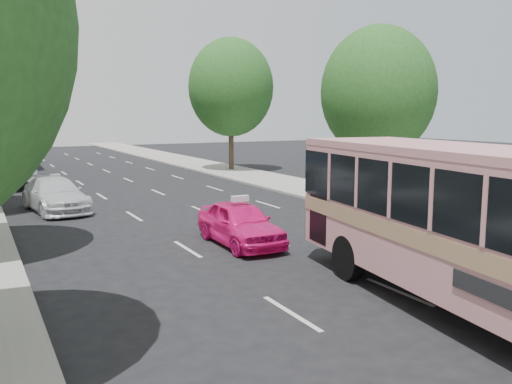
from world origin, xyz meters
TOP-DOWN VIEW (x-y plane):
  - ground at (0.00, 0.00)m, footprint 120.00×120.00m
  - sidewalk_right at (8.50, 20.00)m, footprint 4.00×90.00m
  - tree_right_near at (8.78, 7.94)m, footprint 5.10×5.10m
  - tree_right_far at (9.08, 23.94)m, footprint 6.00×6.00m
  - pink_bus at (1.30, -4.00)m, footprint 4.06×10.91m
  - pink_taxi at (-0.23, 3.78)m, footprint 1.71×4.05m
  - white_pickup at (-4.50, 12.66)m, footprint 2.55×5.01m
  - tour_coach_rear at (-4.77, 35.69)m, footprint 2.90×11.67m
  - taxi_roof_sign at (-0.23, 3.78)m, footprint 0.55×0.19m

SIDE VIEW (x-z plane):
  - ground at x=0.00m, z-range 0.00..0.00m
  - sidewalk_right at x=8.50m, z-range 0.00..0.12m
  - pink_taxi at x=-0.23m, z-range 0.00..1.37m
  - white_pickup at x=-4.50m, z-range 0.00..1.39m
  - taxi_roof_sign at x=-0.23m, z-range 1.37..1.55m
  - tour_coach_rear at x=-4.77m, z-range 0.35..3.82m
  - pink_bus at x=1.30m, z-range 0.42..3.81m
  - tree_right_near at x=8.78m, z-range 1.23..9.18m
  - tree_right_far at x=9.08m, z-range 1.45..10.80m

